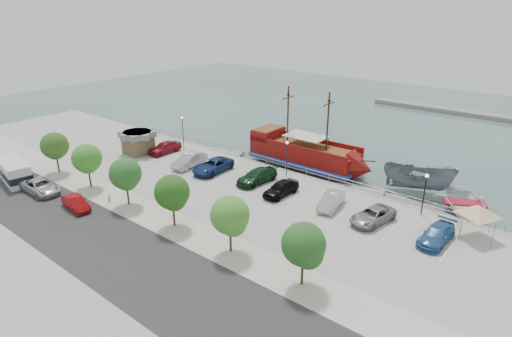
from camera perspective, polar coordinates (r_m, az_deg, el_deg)
The scene contains 35 objects.
ground at distance 46.71m, azimuth -0.59°, elevation -4.41°, with size 160.00×160.00×0.00m, color #3A5252.
land_slab at distance 35.31m, azimuth -23.65°, elevation -15.11°, with size 100.00×58.00×1.20m, color #979691.
street at distance 36.90m, azimuth -16.92°, elevation -11.27°, with size 100.00×8.00×0.04m, color #322E2E.
sidewalk at distance 39.92m, azimuth -9.85°, elevation -7.91°, with size 100.00×4.00×0.05m, color beige.
seawall_railing at distance 51.85m, azimuth 4.89°, elevation 0.06°, with size 50.00×0.06×1.00m.
far_shore at distance 91.20m, azimuth 27.50°, elevation 6.39°, with size 40.00×3.00×0.80m, color gray.
pirate_ship at distance 55.41m, azimuth 7.51°, elevation 1.68°, with size 17.10×4.96×10.75m.
patrol_boat at distance 51.56m, azimuth 20.83°, elevation -1.46°, with size 2.97×7.91×3.06m, color slate.
speedboat at distance 48.92m, azimuth 25.98°, elevation -4.45°, with size 5.58×7.81×1.62m, color white.
dock_west at distance 61.51m, azimuth -5.08°, elevation 2.24°, with size 7.36×2.10×0.42m, color gray.
dock_mid at distance 50.13m, azimuth 12.75°, elevation -2.84°, with size 6.91×1.98×0.40m, color gray.
dock_east at distance 47.76m, azimuth 20.69°, elevation -5.02°, with size 7.41×2.12×0.42m, color gray.
shed at distance 60.06m, azimuth -15.46°, elevation 3.47°, with size 3.93×3.93×3.04m.
canopy_tent at distance 41.59m, azimuth 27.70°, elevation -4.42°, with size 5.07×5.07×3.41m.
street_van at distance 51.61m, azimuth -26.82°, elevation -2.16°, with size 2.44×5.28×1.47m, color #A6A6A6.
street_sedan at distance 46.20m, azimuth -22.91°, elevation -4.25°, with size 1.41×4.05×1.33m, color #9A0A0D.
shuttle_bus at distance 56.34m, azimuth -29.60°, elevation -0.30°, with size 7.23×3.61×2.43m.
fire_hydrant at distance 46.87m, azimuth -18.99°, elevation -3.72°, with size 0.23×0.23×0.67m.
lamp_post_left at distance 61.54m, azimuth -9.78°, elevation 5.66°, with size 0.36×0.36×4.28m.
lamp_post_mid at distance 50.00m, azimuth 4.14°, elevation 2.21°, with size 0.36×0.36×4.28m.
lamp_post_right at distance 43.58m, azimuth 21.63°, elevation -2.31°, with size 0.36×0.36×4.28m.
tree_a at distance 55.87m, azimuth -25.25°, elevation 2.63°, with size 3.30×3.20×5.00m.
tree_b at distance 49.90m, azimuth -21.60°, elevation 1.10°, with size 3.30×3.20×5.00m.
tree_c at distance 44.23m, azimuth -16.98°, elevation -0.85°, with size 3.30×3.20×5.00m.
tree_d at distance 38.99m, azimuth -11.07°, elevation -3.33°, with size 3.30×3.20×5.00m.
tree_e at distance 34.39m, azimuth -3.40°, elevation -6.48°, with size 3.30×3.20×5.00m.
tree_f at distance 30.71m, azimuth 6.50°, elevation -10.30°, with size 3.30×3.20×5.00m.
parked_car_a at distance 59.48m, azimuth -12.06°, elevation 2.79°, with size 1.92×4.78×1.63m, color maroon.
parked_car_b at distance 53.96m, azimuth -8.86°, elevation 1.10°, with size 1.77×5.06×1.67m, color #B3B3B3.
parked_car_c at distance 51.87m, azimuth -5.76°, elevation 0.35°, with size 2.62×5.68×1.58m, color navy.
parked_car_d at distance 48.59m, azimuth 0.13°, elevation -1.04°, with size 2.19×5.39×1.56m, color #113217.
parked_car_e at distance 45.59m, azimuth 3.36°, elevation -2.64°, with size 1.87×4.65×1.58m, color black.
parked_car_f at distance 43.53m, azimuth 10.00°, elevation -4.24°, with size 1.57×4.51×1.49m, color beige.
parked_car_g at distance 41.58m, azimuth 15.31°, elevation -6.08°, with size 2.31×5.02×1.39m, color gray.
parked_car_h at distance 40.15m, azimuth 22.94°, elevation -8.12°, with size 2.00×4.91×1.42m, color #2B5994.
Camera 1 is at (26.77, -32.39, 19.40)m, focal length 30.00 mm.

